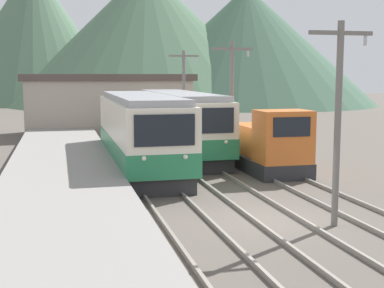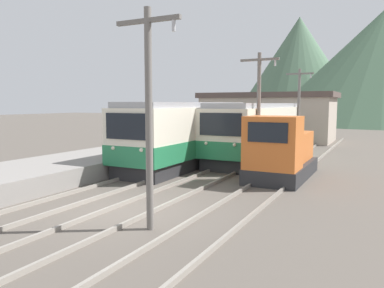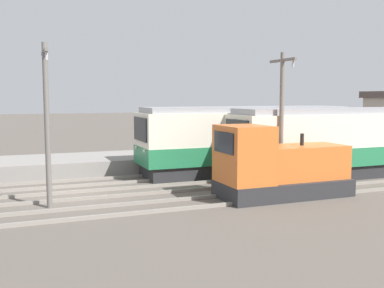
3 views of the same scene
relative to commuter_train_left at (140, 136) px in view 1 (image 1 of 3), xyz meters
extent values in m
plane|color=#564F47|center=(2.60, -9.53, -1.68)|extent=(200.00, 200.00, 0.00)
cube|color=gray|center=(-3.65, -9.53, -1.28)|extent=(4.50, 54.00, 0.81)
cube|color=gray|center=(-0.72, -9.53, -1.61)|extent=(0.10, 60.00, 0.14)
cube|color=gray|center=(0.72, -9.53, -1.61)|extent=(0.10, 60.00, 0.14)
cube|color=gray|center=(2.08, -9.53, -1.61)|extent=(0.10, 60.00, 0.14)
cube|color=gray|center=(3.52, -9.53, -1.61)|extent=(0.10, 60.00, 0.14)
cube|color=gray|center=(5.08, -9.53, -1.61)|extent=(0.10, 60.00, 0.14)
cube|color=gray|center=(6.52, -9.53, -1.61)|extent=(0.10, 60.00, 0.14)
cube|color=#28282B|center=(0.00, 0.01, -1.33)|extent=(2.58, 11.45, 0.70)
cube|color=silver|center=(0.00, 0.01, 0.34)|extent=(2.80, 11.93, 2.63)
cube|color=#267A4C|center=(0.00, 0.01, -0.51)|extent=(2.84, 11.97, 0.95)
cube|color=black|center=(0.00, -5.99, 0.86)|extent=(2.24, 0.06, 1.16)
sphere|color=silver|center=(-0.77, -6.00, -0.14)|extent=(0.18, 0.18, 0.18)
sphere|color=silver|center=(0.77, -6.00, -0.14)|extent=(0.18, 0.18, 0.18)
cube|color=#939399|center=(0.00, 0.01, 1.79)|extent=(2.46, 11.45, 0.28)
cube|color=#28282B|center=(2.80, 4.18, -1.33)|extent=(2.58, 11.96, 0.70)
cube|color=silver|center=(2.80, 4.18, 0.31)|extent=(2.80, 12.46, 2.58)
cube|color=#267A4C|center=(2.80, 4.18, -0.52)|extent=(2.84, 12.50, 0.93)
cube|color=black|center=(2.80, -2.08, 0.83)|extent=(2.24, 0.06, 1.14)
sphere|color=silver|center=(2.03, -2.09, -0.15)|extent=(0.18, 0.18, 0.18)
sphere|color=silver|center=(3.57, -2.09, -0.15)|extent=(0.18, 0.18, 0.18)
cube|color=#939399|center=(2.80, 4.18, 1.74)|extent=(2.46, 11.96, 0.28)
cube|color=#28282B|center=(5.80, -1.43, -1.33)|extent=(2.40, 5.50, 0.70)
cube|color=#D16628|center=(5.80, -3.30, 0.17)|extent=(2.28, 1.76, 2.30)
cube|color=black|center=(5.80, -4.20, 0.68)|extent=(1.68, 0.04, 0.83)
cube|color=#D16628|center=(5.80, -0.54, -0.28)|extent=(1.92, 3.64, 1.40)
cylinder|color=black|center=(5.80, -0.54, 0.67)|extent=(0.16, 0.16, 0.50)
cylinder|color=slate|center=(4.30, -10.66, 1.37)|extent=(0.20, 0.20, 6.09)
cube|color=slate|center=(4.30, -10.66, 4.06)|extent=(2.00, 0.12, 0.12)
cylinder|color=#B2B2B7|center=(5.10, -10.66, 3.86)|extent=(0.10, 0.10, 0.30)
cylinder|color=slate|center=(4.30, -0.61, 1.37)|extent=(0.20, 0.20, 6.09)
cube|color=slate|center=(4.30, -0.61, 4.06)|extent=(2.00, 0.12, 0.12)
cylinder|color=#B2B2B7|center=(5.10, -0.61, 3.86)|extent=(0.10, 0.10, 0.30)
cylinder|color=slate|center=(4.30, 9.45, 1.37)|extent=(0.20, 0.20, 6.09)
cube|color=slate|center=(4.30, 9.45, 4.06)|extent=(2.00, 0.12, 0.12)
cylinder|color=#B2B2B7|center=(5.10, 9.45, 3.86)|extent=(0.10, 0.10, 0.30)
cube|color=#AD9E8E|center=(-0.05, 16.47, 0.35)|extent=(12.00, 6.00, 4.07)
cube|color=#51423D|center=(-0.05, 16.47, 2.64)|extent=(12.60, 6.30, 0.50)
cone|color=#517056|center=(-7.08, 64.63, 9.35)|extent=(28.42, 28.42, 22.06)
cone|color=#3D5B47|center=(24.37, 53.63, 7.21)|extent=(39.15, 39.15, 17.78)
cone|color=#47664C|center=(9.73, 57.71, 8.69)|extent=(42.81, 42.81, 20.75)
camera|label=1|loc=(-3.68, -24.88, 2.88)|focal=50.00mm
camera|label=2|loc=(10.04, -19.24, 1.86)|focal=35.00mm
camera|label=3|loc=(21.54, -11.77, 2.43)|focal=42.00mm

